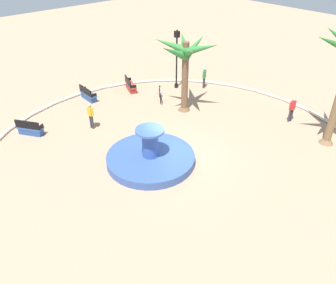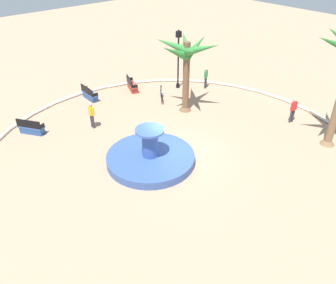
# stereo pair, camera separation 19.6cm
# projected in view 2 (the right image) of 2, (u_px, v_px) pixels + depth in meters

# --- Properties ---
(ground_plane) EXTENTS (80.00, 80.00, 0.00)m
(ground_plane) POSITION_uv_depth(u_px,v_px,m) (175.00, 155.00, 18.87)
(ground_plane) COLOR tan
(plaza_curb) EXTENTS (21.28, 21.28, 0.20)m
(plaza_curb) POSITION_uv_depth(u_px,v_px,m) (175.00, 154.00, 18.82)
(plaza_curb) COLOR silver
(plaza_curb) RESTS_ON ground
(fountain) EXTENTS (4.71, 4.71, 2.04)m
(fountain) POSITION_uv_depth(u_px,v_px,m) (151.00, 157.00, 18.21)
(fountain) COLOR #38569E
(fountain) RESTS_ON ground
(palm_tree_by_curb) EXTENTS (4.04, 3.90, 4.96)m
(palm_tree_by_curb) POSITION_uv_depth(u_px,v_px,m) (187.00, 57.00, 21.46)
(palm_tree_by_curb) COLOR brown
(palm_tree_by_curb) RESTS_ON ground
(bench_east) EXTENTS (1.06, 1.67, 1.00)m
(bench_east) POSITION_uv_depth(u_px,v_px,m) (132.00, 86.00, 26.08)
(bench_east) COLOR #B73D33
(bench_east) RESTS_ON ground
(bench_west) EXTENTS (0.53, 1.61, 1.00)m
(bench_west) POSITION_uv_depth(u_px,v_px,m) (90.00, 95.00, 24.71)
(bench_west) COLOR #335BA8
(bench_west) RESTS_ON ground
(bench_north) EXTENTS (1.30, 1.61, 1.00)m
(bench_north) POSITION_uv_depth(u_px,v_px,m) (31.00, 128.00, 20.67)
(bench_north) COLOR #335BA8
(bench_north) RESTS_ON ground
(lamppost) EXTENTS (0.32, 0.32, 4.48)m
(lamppost) POSITION_uv_depth(u_px,v_px,m) (178.00, 55.00, 25.26)
(lamppost) COLOR black
(lamppost) RESTS_ON ground
(bicycle_red_frame) EXTENTS (1.08, 1.41, 0.94)m
(bicycle_red_frame) POSITION_uv_depth(u_px,v_px,m) (161.00, 95.00, 24.59)
(bicycle_red_frame) COLOR black
(bicycle_red_frame) RESTS_ON ground
(person_cyclist_helmet) EXTENTS (0.48, 0.33, 1.63)m
(person_cyclist_helmet) POSITION_uv_depth(u_px,v_px,m) (206.00, 77.00, 26.14)
(person_cyclist_helmet) COLOR #33333D
(person_cyclist_helmet) RESTS_ON ground
(person_cyclist_photo) EXTENTS (0.23, 0.53, 1.68)m
(person_cyclist_photo) POSITION_uv_depth(u_px,v_px,m) (92.00, 114.00, 20.95)
(person_cyclist_photo) COLOR #33333D
(person_cyclist_photo) RESTS_ON ground
(person_pedestrian_stroll) EXTENTS (0.52, 0.28, 1.65)m
(person_pedestrian_stroll) POSITION_uv_depth(u_px,v_px,m) (293.00, 109.00, 21.56)
(person_pedestrian_stroll) COLOR #33333D
(person_pedestrian_stroll) RESTS_ON ground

